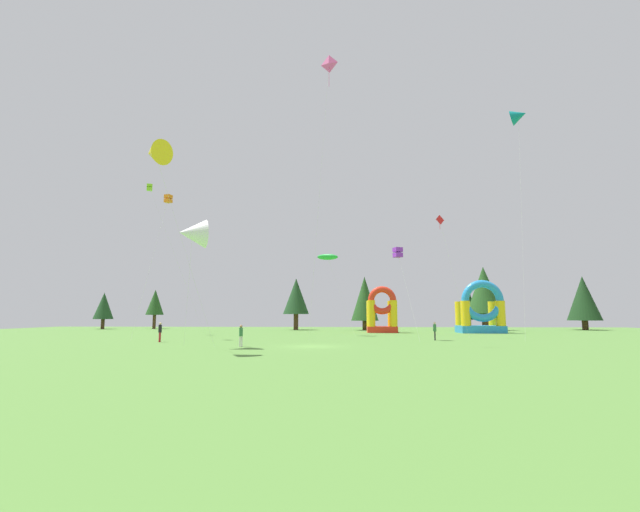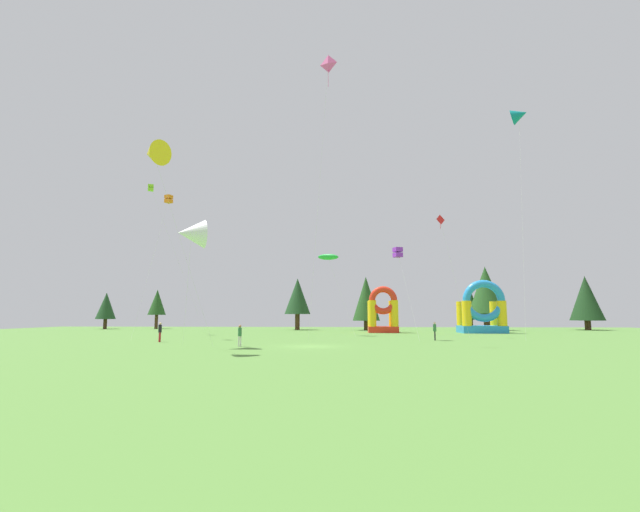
{
  "view_description": "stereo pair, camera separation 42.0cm",
  "coord_description": "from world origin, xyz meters",
  "px_view_note": "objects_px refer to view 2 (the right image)",
  "views": [
    {
      "loc": [
        2.91,
        -39.29,
        2.64
      ],
      "look_at": [
        0.0,
        11.76,
        9.08
      ],
      "focal_mm": 26.1,
      "sensor_mm": 36.0,
      "label": 1
    },
    {
      "loc": [
        3.33,
        -39.26,
        2.64
      ],
      "look_at": [
        0.0,
        11.76,
        9.08
      ],
      "focal_mm": 26.1,
      "sensor_mm": 36.0,
      "label": 2
    }
  ],
  "objects_px": {
    "kite_white_delta": "(192,233)",
    "kite_lime_box": "(151,188)",
    "kite_purple_box": "(398,252)",
    "inflatable_blue_arch": "(482,314)",
    "kite_teal_delta": "(519,115)",
    "person_midfield": "(240,334)",
    "kite_green_parafoil": "(328,257)",
    "kite_orange_box": "(169,199)",
    "inflatable_orange_dome": "(383,314)",
    "kite_yellow_delta": "(154,153)",
    "person_left_edge": "(435,329)",
    "kite_red_diamond": "(440,222)",
    "kite_pink_diamond": "(328,66)",
    "person_near_camera": "(160,330)"
  },
  "relations": [
    {
      "from": "kite_white_delta",
      "to": "kite_lime_box",
      "type": "height_order",
      "value": "kite_lime_box"
    },
    {
      "from": "kite_pink_diamond",
      "to": "inflatable_orange_dome",
      "type": "distance_m",
      "value": 36.75
    },
    {
      "from": "kite_green_parafoil",
      "to": "kite_red_diamond",
      "type": "xyz_separation_m",
      "value": [
        13.6,
        -4.21,
        3.63
      ]
    },
    {
      "from": "kite_yellow_delta",
      "to": "kite_teal_delta",
      "type": "bearing_deg",
      "value": 30.82
    },
    {
      "from": "inflatable_orange_dome",
      "to": "kite_red_diamond",
      "type": "bearing_deg",
      "value": -66.71
    },
    {
      "from": "kite_red_diamond",
      "to": "kite_lime_box",
      "type": "distance_m",
      "value": 39.81
    },
    {
      "from": "inflatable_blue_arch",
      "to": "kite_green_parafoil",
      "type": "bearing_deg",
      "value": -157.52
    },
    {
      "from": "kite_orange_box",
      "to": "inflatable_orange_dome",
      "type": "distance_m",
      "value": 34.15
    },
    {
      "from": "inflatable_orange_dome",
      "to": "kite_green_parafoil",
      "type": "bearing_deg",
      "value": -127.87
    },
    {
      "from": "kite_white_delta",
      "to": "kite_pink_diamond",
      "type": "bearing_deg",
      "value": 23.69
    },
    {
      "from": "kite_yellow_delta",
      "to": "inflatable_blue_arch",
      "type": "distance_m",
      "value": 50.51
    },
    {
      "from": "kite_yellow_delta",
      "to": "person_midfield",
      "type": "bearing_deg",
      "value": 47.57
    },
    {
      "from": "kite_yellow_delta",
      "to": "inflatable_orange_dome",
      "type": "relative_size",
      "value": 2.32
    },
    {
      "from": "kite_green_parafoil",
      "to": "kite_pink_diamond",
      "type": "distance_m",
      "value": 23.96
    },
    {
      "from": "kite_teal_delta",
      "to": "kite_purple_box",
      "type": "height_order",
      "value": "kite_teal_delta"
    },
    {
      "from": "kite_green_parafoil",
      "to": "kite_yellow_delta",
      "type": "xyz_separation_m",
      "value": [
        -11.69,
        -27.03,
        4.54
      ]
    },
    {
      "from": "inflatable_blue_arch",
      "to": "inflatable_orange_dome",
      "type": "bearing_deg",
      "value": 176.87
    },
    {
      "from": "kite_green_parafoil",
      "to": "person_near_camera",
      "type": "height_order",
      "value": "kite_green_parafoil"
    },
    {
      "from": "inflatable_orange_dome",
      "to": "inflatable_blue_arch",
      "type": "bearing_deg",
      "value": -3.13
    },
    {
      "from": "kite_purple_box",
      "to": "person_midfield",
      "type": "height_order",
      "value": "kite_purple_box"
    },
    {
      "from": "kite_teal_delta",
      "to": "inflatable_orange_dome",
      "type": "height_order",
      "value": "kite_teal_delta"
    },
    {
      "from": "person_left_edge",
      "to": "inflatable_orange_dome",
      "type": "bearing_deg",
      "value": 19.3
    },
    {
      "from": "kite_red_diamond",
      "to": "person_left_edge",
      "type": "height_order",
      "value": "kite_red_diamond"
    },
    {
      "from": "kite_red_diamond",
      "to": "kite_teal_delta",
      "type": "xyz_separation_m",
      "value": [
        9.02,
        -2.35,
        12.01
      ]
    },
    {
      "from": "person_midfield",
      "to": "kite_teal_delta",
      "type": "bearing_deg",
      "value": 170.67
    },
    {
      "from": "kite_green_parafoil",
      "to": "kite_teal_delta",
      "type": "relative_size",
      "value": 0.4
    },
    {
      "from": "kite_yellow_delta",
      "to": "kite_red_diamond",
      "type": "bearing_deg",
      "value": 42.06
    },
    {
      "from": "kite_orange_box",
      "to": "kite_red_diamond",
      "type": "bearing_deg",
      "value": 8.99
    },
    {
      "from": "person_midfield",
      "to": "inflatable_blue_arch",
      "type": "bearing_deg",
      "value": -169.0
    },
    {
      "from": "inflatable_orange_dome",
      "to": "person_near_camera",
      "type": "bearing_deg",
      "value": -132.83
    },
    {
      "from": "kite_green_parafoil",
      "to": "inflatable_orange_dome",
      "type": "distance_m",
      "value": 14.39
    },
    {
      "from": "kite_orange_box",
      "to": "person_midfield",
      "type": "relative_size",
      "value": 9.02
    },
    {
      "from": "kite_teal_delta",
      "to": "kite_yellow_delta",
      "type": "height_order",
      "value": "kite_teal_delta"
    },
    {
      "from": "person_left_edge",
      "to": "person_near_camera",
      "type": "relative_size",
      "value": 1.0
    },
    {
      "from": "kite_green_parafoil",
      "to": "kite_yellow_delta",
      "type": "distance_m",
      "value": 29.8
    },
    {
      "from": "kite_purple_box",
      "to": "inflatable_blue_arch",
      "type": "bearing_deg",
      "value": 53.73
    },
    {
      "from": "person_near_camera",
      "to": "kite_green_parafoil",
      "type": "bearing_deg",
      "value": 133.57
    },
    {
      "from": "kite_orange_box",
      "to": "kite_teal_delta",
      "type": "relative_size",
      "value": 0.6
    },
    {
      "from": "kite_orange_box",
      "to": "kite_green_parafoil",
      "type": "xyz_separation_m",
      "value": [
        17.7,
        9.16,
        -5.61
      ]
    },
    {
      "from": "kite_teal_delta",
      "to": "inflatable_orange_dome",
      "type": "xyz_separation_m",
      "value": [
        -15.03,
        16.32,
        -23.01
      ]
    },
    {
      "from": "inflatable_blue_arch",
      "to": "kite_pink_diamond",
      "type": "bearing_deg",
      "value": -128.28
    },
    {
      "from": "kite_white_delta",
      "to": "kite_lime_box",
      "type": "relative_size",
      "value": 0.51
    },
    {
      "from": "person_left_edge",
      "to": "kite_red_diamond",
      "type": "bearing_deg",
      "value": -9.89
    },
    {
      "from": "kite_red_diamond",
      "to": "inflatable_blue_arch",
      "type": "distance_m",
      "value": 18.93
    },
    {
      "from": "kite_orange_box",
      "to": "kite_white_delta",
      "type": "relative_size",
      "value": 1.53
    },
    {
      "from": "kite_lime_box",
      "to": "kite_pink_diamond",
      "type": "height_order",
      "value": "kite_pink_diamond"
    },
    {
      "from": "person_left_edge",
      "to": "person_midfield",
      "type": "distance_m",
      "value": 20.62
    },
    {
      "from": "kite_lime_box",
      "to": "person_near_camera",
      "type": "relative_size",
      "value": 11.07
    },
    {
      "from": "kite_green_parafoil",
      "to": "person_left_edge",
      "type": "distance_m",
      "value": 17.99
    },
    {
      "from": "kite_white_delta",
      "to": "kite_green_parafoil",
      "type": "height_order",
      "value": "kite_green_parafoil"
    }
  ]
}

